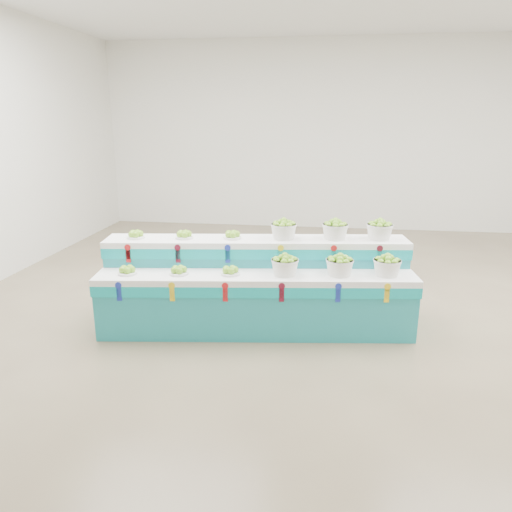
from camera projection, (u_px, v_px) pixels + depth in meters
name	position (u px, v px, depth m)	size (l,w,h in m)	color
ground	(332.00, 314.00, 6.06)	(10.00, 10.00, 0.00)	brown
back_wall	(334.00, 136.00, 10.26)	(10.00, 10.00, 0.00)	silver
display_stand	(256.00, 286.00, 5.57)	(3.58, 0.93, 1.02)	teal
plate_lower_left	(127.00, 270.00, 5.30)	(0.22, 0.22, 0.10)	white
plate_lower_mid	(179.00, 270.00, 5.30)	(0.22, 0.22, 0.10)	white
plate_lower_right	(230.00, 270.00, 5.29)	(0.22, 0.22, 0.10)	white
basket_lower_left	(285.00, 265.00, 5.26)	(0.30, 0.30, 0.23)	silver
basket_lower_mid	(340.00, 265.00, 5.25)	(0.30, 0.30, 0.23)	silver
basket_lower_right	(387.00, 265.00, 5.24)	(0.30, 0.30, 0.23)	silver
plate_upper_left	(136.00, 234.00, 5.65)	(0.22, 0.22, 0.10)	white
plate_upper_mid	(184.00, 234.00, 5.64)	(0.22, 0.22, 0.10)	white
plate_upper_right	(232.00, 234.00, 5.63)	(0.22, 0.22, 0.10)	white
basket_upper_left	(284.00, 229.00, 5.60)	(0.30, 0.30, 0.23)	silver
basket_upper_mid	(335.00, 230.00, 5.59)	(0.30, 0.30, 0.23)	silver
basket_upper_right	(380.00, 230.00, 5.59)	(0.30, 0.30, 0.23)	silver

